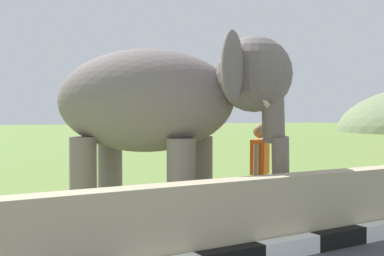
{
  "coord_description": "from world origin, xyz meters",
  "views": [
    {
      "loc": [
        -1.31,
        -0.8,
        1.78
      ],
      "look_at": [
        2.6,
        5.78,
        1.6
      ],
      "focal_mm": 44.57,
      "sensor_mm": 36.0,
      "label": 1
    }
  ],
  "objects": [
    {
      "name": "person_handler",
      "position": [
        3.73,
        5.46,
        0.93
      ],
      "size": [
        0.58,
        0.47,
        1.66
      ],
      "color": "navy",
      "rests_on": "ground_plane"
    },
    {
      "name": "elephant",
      "position": [
        2.23,
        6.1,
        1.99
      ],
      "size": [
        3.75,
        3.9,
        3.01
      ],
      "color": "slate",
      "rests_on": "ground_plane"
    },
    {
      "name": "barrier_parapet",
      "position": [
        2.0,
        4.02,
        0.5
      ],
      "size": [
        28.0,
        0.36,
        1.0
      ],
      "primitive_type": "cube",
      "color": "tan",
      "rests_on": "ground_plane"
    }
  ]
}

